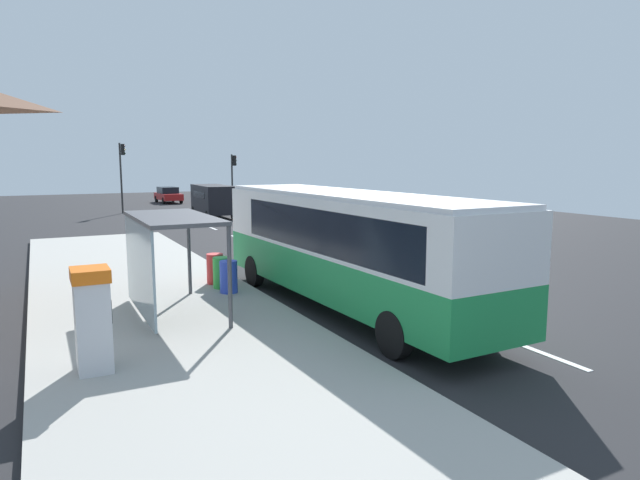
% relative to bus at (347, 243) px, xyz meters
% --- Properties ---
extents(ground_plane, '(56.00, 92.00, 0.04)m').
position_rel_bus_xyz_m(ground_plane, '(1.71, 14.97, -1.86)').
color(ground_plane, '#262628').
extents(sidewalk_platform, '(6.20, 30.00, 0.18)m').
position_rel_bus_xyz_m(sidewalk_platform, '(-4.69, 2.97, -1.75)').
color(sidewalk_platform, '#ADAAA3').
rests_on(sidewalk_platform, ground).
extents(lane_stripe_seg_0, '(0.16, 2.20, 0.01)m').
position_rel_bus_xyz_m(lane_stripe_seg_0, '(1.96, -5.03, -1.84)').
color(lane_stripe_seg_0, silver).
rests_on(lane_stripe_seg_0, ground).
extents(lane_stripe_seg_1, '(0.16, 2.20, 0.01)m').
position_rel_bus_xyz_m(lane_stripe_seg_1, '(1.96, -0.03, -1.84)').
color(lane_stripe_seg_1, silver).
rests_on(lane_stripe_seg_1, ground).
extents(lane_stripe_seg_2, '(0.16, 2.20, 0.01)m').
position_rel_bus_xyz_m(lane_stripe_seg_2, '(1.96, 4.97, -1.84)').
color(lane_stripe_seg_2, silver).
rests_on(lane_stripe_seg_2, ground).
extents(lane_stripe_seg_3, '(0.16, 2.20, 0.01)m').
position_rel_bus_xyz_m(lane_stripe_seg_3, '(1.96, 9.97, -1.84)').
color(lane_stripe_seg_3, silver).
rests_on(lane_stripe_seg_3, ground).
extents(lane_stripe_seg_4, '(0.16, 2.20, 0.01)m').
position_rel_bus_xyz_m(lane_stripe_seg_4, '(1.96, 14.97, -1.84)').
color(lane_stripe_seg_4, silver).
rests_on(lane_stripe_seg_4, ground).
extents(lane_stripe_seg_5, '(0.16, 2.20, 0.01)m').
position_rel_bus_xyz_m(lane_stripe_seg_5, '(1.96, 19.97, -1.84)').
color(lane_stripe_seg_5, silver).
rests_on(lane_stripe_seg_5, ground).
extents(lane_stripe_seg_6, '(0.16, 2.20, 0.01)m').
position_rel_bus_xyz_m(lane_stripe_seg_6, '(1.96, 24.97, -1.84)').
color(lane_stripe_seg_6, silver).
rests_on(lane_stripe_seg_6, ground).
extents(lane_stripe_seg_7, '(0.16, 2.20, 0.01)m').
position_rel_bus_xyz_m(lane_stripe_seg_7, '(1.96, 29.97, -1.84)').
color(lane_stripe_seg_7, silver).
rests_on(lane_stripe_seg_7, ground).
extents(bus, '(2.84, 11.08, 3.21)m').
position_rel_bus_xyz_m(bus, '(0.00, 0.00, 0.00)').
color(bus, '#1E8C47').
rests_on(bus, ground).
extents(white_van, '(2.13, 5.25, 2.30)m').
position_rel_bus_xyz_m(white_van, '(3.91, 26.22, -0.50)').
color(white_van, black).
rests_on(white_van, ground).
extents(sedan_near, '(1.96, 4.46, 1.52)m').
position_rel_bus_xyz_m(sedan_near, '(4.01, 41.83, -1.05)').
color(sedan_near, '#A51919').
rests_on(sedan_near, ground).
extents(ticket_machine, '(0.66, 0.76, 1.94)m').
position_rel_bus_xyz_m(ticket_machine, '(-6.62, -2.21, -0.67)').
color(ticket_machine, silver).
rests_on(ticket_machine, sidewalk_platform).
extents(recycling_bin_blue, '(0.52, 0.52, 0.95)m').
position_rel_bus_xyz_m(recycling_bin_blue, '(-2.49, 2.64, -1.19)').
color(recycling_bin_blue, blue).
rests_on(recycling_bin_blue, sidewalk_platform).
extents(recycling_bin_green, '(0.52, 0.52, 0.95)m').
position_rel_bus_xyz_m(recycling_bin_green, '(-2.49, 3.34, -1.19)').
color(recycling_bin_green, green).
rests_on(recycling_bin_green, sidewalk_platform).
extents(recycling_bin_red, '(0.52, 0.52, 0.95)m').
position_rel_bus_xyz_m(recycling_bin_red, '(-2.49, 4.04, -1.19)').
color(recycling_bin_red, red).
rests_on(recycling_bin_red, sidewalk_platform).
extents(traffic_light_near_side, '(0.49, 0.28, 4.55)m').
position_rel_bus_xyz_m(traffic_light_near_side, '(7.22, 31.52, 1.21)').
color(traffic_light_near_side, '#2D2D2D').
rests_on(traffic_light_near_side, ground).
extents(traffic_light_far_side, '(0.49, 0.28, 5.38)m').
position_rel_bus_xyz_m(traffic_light_far_side, '(-1.39, 32.32, 1.71)').
color(traffic_light_far_side, '#2D2D2D').
rests_on(traffic_light_far_side, ground).
extents(bus_shelter, '(1.80, 4.00, 2.50)m').
position_rel_bus_xyz_m(bus_shelter, '(-4.70, 1.12, 0.25)').
color(bus_shelter, '#4C4C51').
rests_on(bus_shelter, sidewalk_platform).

